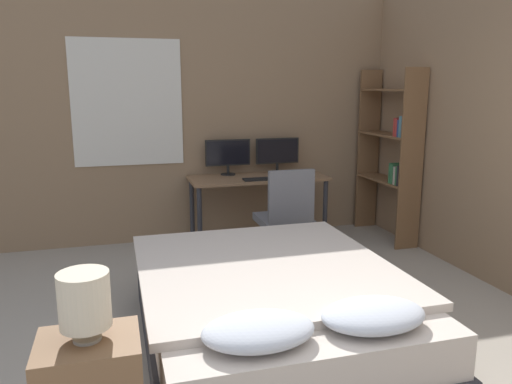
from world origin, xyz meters
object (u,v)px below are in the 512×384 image
(computer_mouse, at_px, (290,177))
(desk, at_px, (258,185))
(bed, at_px, (270,308))
(monitor_right, at_px, (277,153))
(bookshelf, at_px, (393,149))
(office_chair, at_px, (285,225))
(bedside_lamp, at_px, (84,300))
(keyboard, at_px, (263,179))
(monitor_left, at_px, (228,154))

(computer_mouse, bearing_deg, desk, 146.89)
(bed, height_order, monitor_right, monitor_right)
(computer_mouse, height_order, bookshelf, bookshelf)
(desk, height_order, office_chair, office_chair)
(monitor_right, bearing_deg, bed, -109.20)
(bed, distance_m, monitor_right, 2.61)
(bedside_lamp, height_order, bookshelf, bookshelf)
(bookshelf, bearing_deg, bed, -136.38)
(keyboard, relative_size, bookshelf, 0.22)
(bed, distance_m, bookshelf, 2.83)
(monitor_right, relative_size, computer_mouse, 7.02)
(bedside_lamp, bearing_deg, office_chair, 53.09)
(keyboard, relative_size, computer_mouse, 5.90)
(computer_mouse, bearing_deg, bookshelf, -5.49)
(desk, height_order, monitor_right, monitor_right)
(monitor_right, xyz_separation_m, computer_mouse, (0.01, -0.39, -0.20))
(office_chair, xyz_separation_m, bookshelf, (1.36, 0.41, 0.64))
(monitor_right, xyz_separation_m, bookshelf, (1.15, -0.50, 0.06))
(computer_mouse, height_order, office_chair, office_chair)
(computer_mouse, distance_m, office_chair, 0.67)
(desk, height_order, monitor_left, monitor_left)
(desk, bearing_deg, bedside_lamp, -118.73)
(computer_mouse, bearing_deg, bed, -112.97)
(desk, relative_size, keyboard, 3.53)
(monitor_right, distance_m, keyboard, 0.53)
(desk, relative_size, computer_mouse, 20.80)
(bed, xyz_separation_m, monitor_left, (0.27, 2.38, 0.68))
(bed, xyz_separation_m, office_chair, (0.61, 1.48, 0.11))
(desk, height_order, computer_mouse, computer_mouse)
(bedside_lamp, bearing_deg, keyboard, 59.60)
(desk, relative_size, office_chair, 1.57)
(desk, bearing_deg, computer_mouse, -33.11)
(monitor_right, relative_size, keyboard, 1.19)
(monitor_right, xyz_separation_m, keyboard, (-0.28, -0.39, -0.21))
(bed, bearing_deg, monitor_left, 83.63)
(monitor_right, height_order, bookshelf, bookshelf)
(monitor_right, height_order, office_chair, monitor_right)
(bedside_lamp, height_order, computer_mouse, bedside_lamp)
(bed, bearing_deg, monitor_right, 70.80)
(desk, relative_size, monitor_left, 2.96)
(office_chair, bearing_deg, monitor_right, 76.61)
(computer_mouse, relative_size, office_chair, 0.08)
(bed, relative_size, office_chair, 2.22)
(keyboard, bearing_deg, desk, 90.00)
(desk, bearing_deg, bed, -104.07)
(monitor_left, height_order, bookshelf, bookshelf)
(monitor_left, height_order, office_chair, monitor_left)
(bedside_lamp, xyz_separation_m, monitor_left, (1.33, 3.14, 0.17))
(bedside_lamp, distance_m, keyboard, 3.19)
(computer_mouse, xyz_separation_m, bookshelf, (1.13, -0.11, 0.27))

